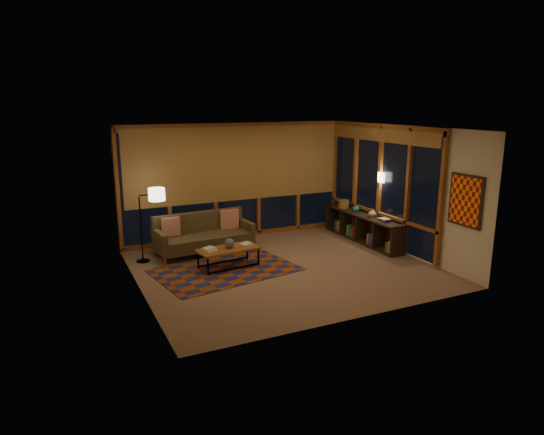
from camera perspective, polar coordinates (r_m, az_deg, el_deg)
name	(u,v)px	position (r m, az deg, el deg)	size (l,w,h in m)	color
floor	(283,268)	(9.55, 1.34, -5.92)	(5.50, 5.00, 0.01)	tan
ceiling	(284,128)	(9.02, 1.44, 10.47)	(5.50, 5.00, 0.01)	silver
walls	(284,200)	(9.19, 1.39, 2.03)	(5.51, 5.01, 2.70)	beige
window_wall_back	(237,181)	(11.38, -4.13, 4.25)	(5.30, 0.16, 2.60)	#AA5F22
window_wall_right	(379,185)	(11.11, 12.45, 3.74)	(0.16, 3.70, 2.60)	#AA5F22
wall_art	(465,201)	(9.33, 21.81, 1.86)	(0.06, 0.74, 0.94)	red
wall_sconce	(381,177)	(10.92, 12.73, 4.62)	(0.12, 0.18, 0.22)	white
sofa	(204,234)	(10.41, -7.99, -1.99)	(2.04, 0.82, 0.83)	brown
pillow_left	(171,228)	(10.32, -11.84, -1.18)	(0.39, 0.13, 0.39)	#C42400
pillow_right	(229,219)	(10.80, -5.07, -0.19)	(0.42, 0.14, 0.42)	#C42400
area_rug	(225,270)	(9.46, -5.52, -6.15)	(2.62, 1.74, 0.01)	#903B0F
coffee_table	(229,258)	(9.54, -5.14, -4.75)	(1.19, 0.54, 0.40)	#AA5F22
book_stack_a	(209,249)	(9.32, -7.38, -3.74)	(0.25, 0.20, 0.07)	beige
book_stack_b	(245,244)	(9.63, -3.16, -3.15)	(0.25, 0.20, 0.05)	beige
ceramic_pot	(229,243)	(9.47, -5.03, -3.01)	(0.19, 0.19, 0.19)	#2C2C34
floor_lamp	(141,226)	(10.05, -15.18, -0.94)	(0.50, 0.33, 1.50)	black
bookshelf	(362,228)	(11.42, 10.59, -1.18)	(0.40, 2.58, 0.64)	#34261B
basket	(344,204)	(11.93, 8.44, 1.60)	(0.26, 0.26, 0.19)	#956130
teal_bowl	(356,209)	(11.55, 9.87, 1.02)	(0.14, 0.14, 0.14)	#177E7A
vase	(373,213)	(11.05, 11.75, 0.51)	(0.19, 0.19, 0.20)	tan
shelf_book_stack	(384,220)	(10.74, 13.06, -0.30)	(0.15, 0.22, 0.06)	beige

